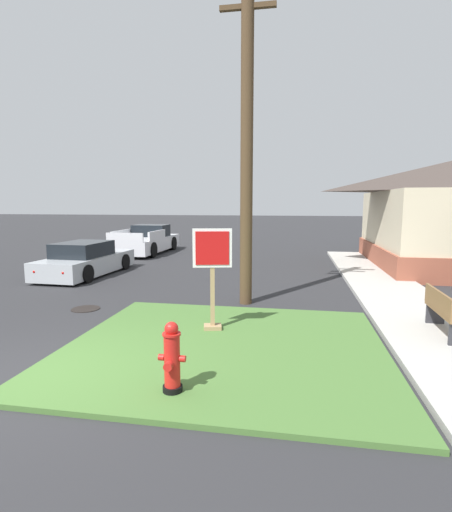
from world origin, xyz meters
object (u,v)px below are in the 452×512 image
(fire_hydrant, at_px, (172,359))
(stop_sign, at_px, (212,280))
(pickup_truck_white, at_px, (147,241))
(manhole_cover, at_px, (86,309))
(parked_sedan_silver, at_px, (86,261))
(utility_pole, at_px, (247,130))
(street_bench, at_px, (444,310))

(fire_hydrant, relative_size, stop_sign, 0.48)
(fire_hydrant, relative_size, pickup_truck_white, 0.19)
(manhole_cover, bearing_deg, parked_sedan_silver, 119.52)
(stop_sign, xyz_separation_m, manhole_cover, (-3.54, 1.19, -1.11))
(stop_sign, height_order, pickup_truck_white, stop_sign)
(fire_hydrant, relative_size, manhole_cover, 1.41)
(utility_pole, bearing_deg, pickup_truck_white, 124.36)
(utility_pole, bearing_deg, stop_sign, -98.64)
(fire_hydrant, xyz_separation_m, pickup_truck_white, (-6.22, 14.82, 0.07))
(utility_pole, bearing_deg, parked_sedan_silver, 154.35)
(stop_sign, height_order, parked_sedan_silver, stop_sign)
(street_bench, bearing_deg, stop_sign, -174.76)
(fire_hydrant, height_order, utility_pole, utility_pole)
(street_bench, bearing_deg, pickup_truck_white, 132.55)
(manhole_cover, xyz_separation_m, parked_sedan_silver, (-2.47, 4.36, 0.53))
(street_bench, xyz_separation_m, utility_pole, (-4.15, 2.06, 3.92))
(manhole_cover, relative_size, parked_sedan_silver, 0.16)
(parked_sedan_silver, bearing_deg, fire_hydrant, -53.88)
(pickup_truck_white, height_order, street_bench, pickup_truck_white)
(pickup_truck_white, bearing_deg, utility_pole, -55.64)
(pickup_truck_white, distance_m, utility_pole, 12.31)
(manhole_cover, distance_m, utility_pole, 6.10)
(parked_sedan_silver, bearing_deg, manhole_cover, -60.48)
(street_bench, bearing_deg, fire_hydrant, -145.47)
(parked_sedan_silver, relative_size, utility_pole, 0.52)
(stop_sign, distance_m, manhole_cover, 3.90)
(fire_hydrant, relative_size, parked_sedan_silver, 0.22)
(parked_sedan_silver, distance_m, pickup_truck_white, 6.58)
(pickup_truck_white, bearing_deg, street_bench, -47.45)
(parked_sedan_silver, xyz_separation_m, street_bench, (10.54, -5.13, 0.04))
(street_bench, bearing_deg, parked_sedan_silver, 154.04)
(pickup_truck_white, distance_m, street_bench, 15.89)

